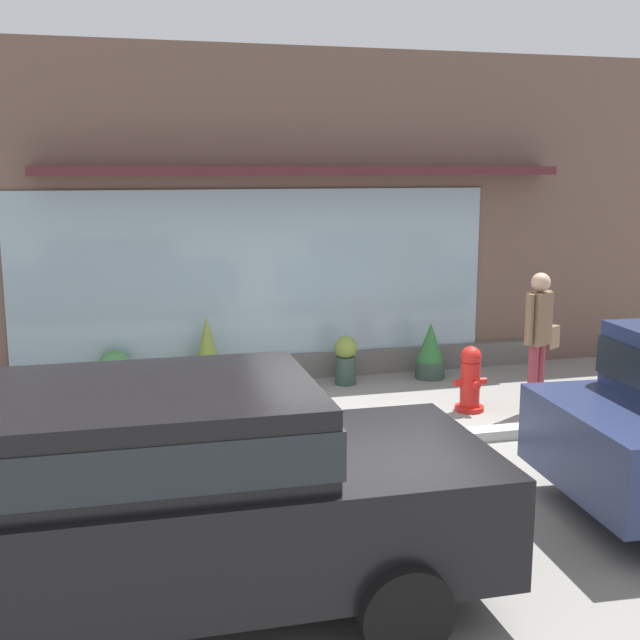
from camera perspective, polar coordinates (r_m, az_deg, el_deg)
ground_plane at (r=9.12m, az=3.63°, el=-8.64°), size 60.00×60.00×0.00m
curb_strip at (r=8.92m, az=4.04°, el=-8.69°), size 14.00×0.24×0.12m
storefront at (r=11.68m, az=-1.29°, el=7.06°), size 14.00×0.81×4.64m
fire_hydrant at (r=10.33m, az=10.52°, el=-4.12°), size 0.42×0.40×0.83m
pedestrian_with_handbag at (r=10.33m, az=15.16°, el=-0.75°), size 0.61×0.41×1.76m
parked_car_black at (r=5.66m, az=-11.83°, el=-11.48°), size 4.59×2.04×1.61m
potted_plant_window_left at (r=11.82m, az=7.75°, el=-2.23°), size 0.43×0.43×0.82m
potted_plant_window_right at (r=11.39m, az=1.81°, el=-2.72°), size 0.33×0.33×0.70m
potted_plant_near_hydrant at (r=11.24m, az=-14.18°, el=-3.53°), size 0.44×0.44×0.60m
potted_plant_by_entrance at (r=11.15m, az=-7.92°, el=-2.49°), size 0.39×0.39×1.03m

